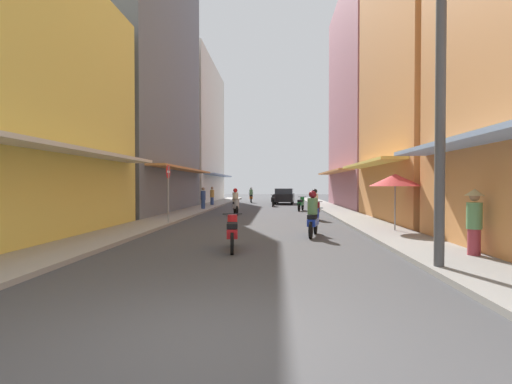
{
  "coord_description": "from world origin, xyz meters",
  "views": [
    {
      "loc": [
        0.79,
        -4.13,
        1.77
      ],
      "look_at": [
        -0.26,
        14.66,
        1.42
      ],
      "focal_mm": 26.18,
      "sensor_mm": 36.0,
      "label": 1
    }
  ],
  "objects_px": {
    "pedestrian_midway": "(474,220)",
    "motorbike_silver": "(236,203)",
    "parked_car": "(284,196)",
    "utility_pole": "(441,89)",
    "motorbike_orange": "(251,196)",
    "pedestrian_far": "(203,199)",
    "street_sign_no_entry": "(168,186)",
    "motorbike_maroon": "(315,206)",
    "motorbike_black": "(273,200)",
    "pedestrian_crossing": "(212,196)",
    "motorbike_green": "(301,203)",
    "motorbike_red": "(232,232)",
    "vendor_umbrella": "(395,180)",
    "motorbike_blue": "(313,216)"
  },
  "relations": [
    {
      "from": "utility_pole",
      "to": "motorbike_red",
      "type": "bearing_deg",
      "value": 152.73
    },
    {
      "from": "motorbike_green",
      "to": "utility_pole",
      "type": "xyz_separation_m",
      "value": [
        1.62,
        -18.02,
        3.2
      ]
    },
    {
      "from": "motorbike_silver",
      "to": "utility_pole",
      "type": "xyz_separation_m",
      "value": [
        5.73,
        -14.33,
        3.0
      ]
    },
    {
      "from": "parked_car",
      "to": "street_sign_no_entry",
      "type": "relative_size",
      "value": 1.6
    },
    {
      "from": "parked_car",
      "to": "pedestrian_midway",
      "type": "distance_m",
      "value": 26.38
    },
    {
      "from": "motorbike_orange",
      "to": "parked_car",
      "type": "distance_m",
      "value": 4.0
    },
    {
      "from": "pedestrian_crossing",
      "to": "vendor_umbrella",
      "type": "bearing_deg",
      "value": -60.41
    },
    {
      "from": "motorbike_maroon",
      "to": "pedestrian_midway",
      "type": "relative_size",
      "value": 1.08
    },
    {
      "from": "motorbike_maroon",
      "to": "motorbike_black",
      "type": "height_order",
      "value": "motorbike_maroon"
    },
    {
      "from": "pedestrian_crossing",
      "to": "motorbike_silver",
      "type": "bearing_deg",
      "value": -71.42
    },
    {
      "from": "pedestrian_far",
      "to": "street_sign_no_entry",
      "type": "relative_size",
      "value": 0.61
    },
    {
      "from": "motorbike_black",
      "to": "pedestrian_far",
      "type": "bearing_deg",
      "value": -133.23
    },
    {
      "from": "motorbike_silver",
      "to": "pedestrian_midway",
      "type": "distance_m",
      "value": 14.86
    },
    {
      "from": "motorbike_green",
      "to": "street_sign_no_entry",
      "type": "xyz_separation_m",
      "value": [
        -6.44,
        -9.59,
        1.21
      ]
    },
    {
      "from": "motorbike_red",
      "to": "vendor_umbrella",
      "type": "height_order",
      "value": "vendor_umbrella"
    },
    {
      "from": "motorbike_red",
      "to": "utility_pole",
      "type": "distance_m",
      "value": 5.99
    },
    {
      "from": "motorbike_orange",
      "to": "motorbike_red",
      "type": "xyz_separation_m",
      "value": [
        1.38,
        -27.3,
        -0.2
      ]
    },
    {
      "from": "motorbike_red",
      "to": "pedestrian_crossing",
      "type": "bearing_deg",
      "value": 101.38
    },
    {
      "from": "motorbike_orange",
      "to": "parked_car",
      "type": "bearing_deg",
      "value": -34.59
    },
    {
      "from": "motorbike_orange",
      "to": "utility_pole",
      "type": "xyz_separation_m",
      "value": [
        5.87,
        -29.62,
        3.0
      ]
    },
    {
      "from": "motorbike_black",
      "to": "street_sign_no_entry",
      "type": "relative_size",
      "value": 0.68
    },
    {
      "from": "motorbike_silver",
      "to": "pedestrian_crossing",
      "type": "height_order",
      "value": "pedestrian_crossing"
    },
    {
      "from": "motorbike_orange",
      "to": "vendor_umbrella",
      "type": "relative_size",
      "value": 0.83
    },
    {
      "from": "motorbike_maroon",
      "to": "pedestrian_midway",
      "type": "bearing_deg",
      "value": -75.13
    },
    {
      "from": "motorbike_green",
      "to": "parked_car",
      "type": "relative_size",
      "value": 0.42
    },
    {
      "from": "parked_car",
      "to": "utility_pole",
      "type": "height_order",
      "value": "utility_pole"
    },
    {
      "from": "pedestrian_midway",
      "to": "pedestrian_far",
      "type": "bearing_deg",
      "value": 120.29
    },
    {
      "from": "pedestrian_midway",
      "to": "motorbike_silver",
      "type": "bearing_deg",
      "value": 118.44
    },
    {
      "from": "motorbike_silver",
      "to": "motorbike_black",
      "type": "distance_m",
      "value": 9.05
    },
    {
      "from": "pedestrian_far",
      "to": "vendor_umbrella",
      "type": "relative_size",
      "value": 0.74
    },
    {
      "from": "motorbike_green",
      "to": "utility_pole",
      "type": "bearing_deg",
      "value": -84.85
    },
    {
      "from": "motorbike_silver",
      "to": "pedestrian_crossing",
      "type": "relative_size",
      "value": 1.09
    },
    {
      "from": "motorbike_blue",
      "to": "motorbike_silver",
      "type": "xyz_separation_m",
      "value": [
        -3.69,
        9.17,
        0.0
      ]
    },
    {
      "from": "parked_car",
      "to": "vendor_umbrella",
      "type": "bearing_deg",
      "value": -80.45
    },
    {
      "from": "utility_pole",
      "to": "motorbike_green",
      "type": "bearing_deg",
      "value": 95.15
    },
    {
      "from": "pedestrian_midway",
      "to": "pedestrian_crossing",
      "type": "bearing_deg",
      "value": 114.65
    },
    {
      "from": "pedestrian_midway",
      "to": "pedestrian_crossing",
      "type": "distance_m",
      "value": 24.04
    },
    {
      "from": "motorbike_maroon",
      "to": "motorbike_silver",
      "type": "distance_m",
      "value": 5.31
    },
    {
      "from": "motorbike_maroon",
      "to": "motorbike_black",
      "type": "relative_size",
      "value": 1.0
    },
    {
      "from": "motorbike_green",
      "to": "pedestrian_crossing",
      "type": "height_order",
      "value": "pedestrian_crossing"
    },
    {
      "from": "pedestrian_crossing",
      "to": "pedestrian_far",
      "type": "bearing_deg",
      "value": -86.97
    },
    {
      "from": "motorbike_silver",
      "to": "motorbike_green",
      "type": "bearing_deg",
      "value": 41.89
    },
    {
      "from": "motorbike_orange",
      "to": "pedestrian_crossing",
      "type": "bearing_deg",
      "value": -113.36
    },
    {
      "from": "motorbike_red",
      "to": "pedestrian_midway",
      "type": "distance_m",
      "value": 5.95
    },
    {
      "from": "motorbike_maroon",
      "to": "pedestrian_far",
      "type": "distance_m",
      "value": 9.69
    },
    {
      "from": "motorbike_red",
      "to": "street_sign_no_entry",
      "type": "bearing_deg",
      "value": 120.26
    },
    {
      "from": "motorbike_black",
      "to": "pedestrian_crossing",
      "type": "relative_size",
      "value": 1.11
    },
    {
      "from": "pedestrian_far",
      "to": "vendor_umbrella",
      "type": "bearing_deg",
      "value": -51.69
    },
    {
      "from": "motorbike_maroon",
      "to": "motorbike_black",
      "type": "distance_m",
      "value": 11.98
    },
    {
      "from": "motorbike_orange",
      "to": "parked_car",
      "type": "height_order",
      "value": "motorbike_orange"
    }
  ]
}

